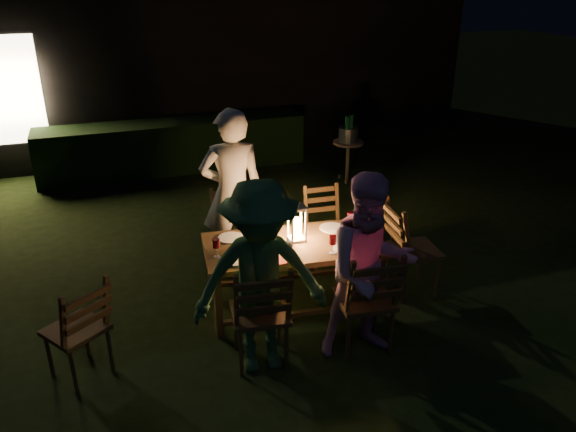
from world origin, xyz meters
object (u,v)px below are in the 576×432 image
object	(u,v)px
chair_near_left	(261,330)
chair_far_right	(325,241)
ice_bucket	(349,134)
bottle_bucket_a	(347,132)
person_house_side	(232,194)
person_opp_left	(260,279)
chair_spare	(80,345)
chair_near_right	(364,316)
lantern	(297,225)
bottle_table	(266,232)
side_table	(348,146)
person_opp_right	(370,268)
dining_table	(293,249)
chair_end	(411,264)
chair_far_left	(235,249)
bottle_bucket_b	(351,130)

from	to	relation	value
chair_near_left	chair_far_right	xyz separation A→B (m)	(1.17, 1.42, -0.04)
ice_bucket	bottle_bucket_a	bearing A→B (deg)	-141.34
chair_far_right	ice_bucket	distance (m)	2.74
person_house_side	person_opp_left	world-z (taller)	person_house_side
chair_near_left	chair_spare	size ratio (longest dim) A/B	1.09
chair_near_left	chair_near_right	bearing A→B (deg)	1.32
lantern	chair_near_right	bearing A→B (deg)	-70.52
chair_near_right	ice_bucket	xyz separation A→B (m)	(1.62, 3.86, 0.42)
bottle_table	side_table	bearing A→B (deg)	53.49
chair_spare	chair_near_right	bearing A→B (deg)	-44.81
chair_near_right	person_house_side	distance (m)	1.92
person_opp_right	ice_bucket	world-z (taller)	person_opp_right
dining_table	chair_near_left	xyz separation A→B (m)	(-0.53, -0.72, -0.31)
chair_end	side_table	distance (m)	3.28
chair_far_left	bottle_table	size ratio (longest dim) A/B	3.40
person_opp_left	bottle_bucket_b	world-z (taller)	person_opp_left
person_house_side	bottle_bucket_a	distance (m)	3.13
dining_table	chair_far_left	size ratio (longest dim) A/B	1.81
person_opp_left	ice_bucket	bearing A→B (deg)	62.96
chair_far_left	ice_bucket	xyz separation A→B (m)	(2.34, 2.23, 0.44)
person_opp_right	person_opp_left	xyz separation A→B (m)	(-0.89, 0.10, 0.01)
chair_near_right	chair_far_left	distance (m)	1.79
dining_table	bottle_bucket_a	xyz separation A→B (m)	(1.93, 3.00, 0.17)
bottle_table	person_opp_right	bearing A→B (deg)	-56.00
bottle_bucket_b	bottle_table	bearing A→B (deg)	-126.75
chair_end	lantern	world-z (taller)	lantern
chair_spare	person_opp_left	bearing A→B (deg)	-49.11
chair_spare	bottle_bucket_a	bearing A→B (deg)	6.76
chair_spare	bottle_bucket_b	distance (m)	5.31
dining_table	chair_spare	world-z (taller)	chair_spare
chair_far_right	person_house_side	distance (m)	1.18
chair_near_right	person_opp_right	world-z (taller)	person_opp_right
chair_end	person_opp_right	distance (m)	1.24
dining_table	bottle_bucket_a	size ratio (longest dim) A/B	5.39
person_opp_right	chair_near_left	bearing A→B (deg)	176.89
chair_end	person_opp_left	size ratio (longest dim) A/B	0.62
chair_end	bottle_bucket_b	bearing A→B (deg)	172.02
chair_near_left	side_table	distance (m)	4.53
chair_near_right	chair_far_left	size ratio (longest dim) A/B	1.08
person_opp_right	bottle_table	xyz separation A→B (m)	(-0.60, 0.89, 0.01)
side_table	bottle_bucket_b	xyz separation A→B (m)	(0.05, 0.04, 0.23)
chair_near_left	ice_bucket	world-z (taller)	chair_near_left
dining_table	chair_near_right	world-z (taller)	chair_near_right
chair_far_left	person_opp_left	xyz separation A→B (m)	(-0.18, -1.58, 0.53)
chair_near_right	chair_end	world-z (taller)	chair_near_right
side_table	ice_bucket	world-z (taller)	ice_bucket
person_opp_left	ice_bucket	xyz separation A→B (m)	(2.52, 3.80, -0.09)
person_opp_right	bottle_bucket_a	bearing A→B (deg)	74.30
lantern	bottle_table	world-z (taller)	lantern
bottle_bucket_a	person_opp_right	bearing A→B (deg)	-112.19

